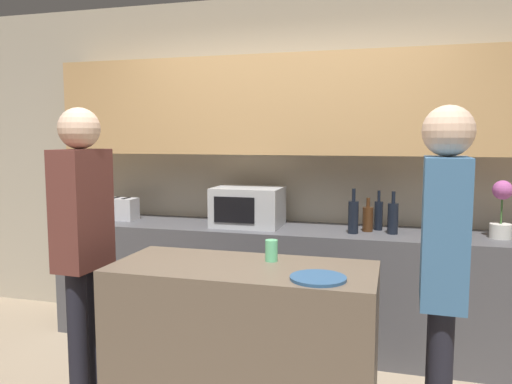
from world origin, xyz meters
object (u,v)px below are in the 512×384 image
bottle_0 (353,216)px  plate_on_island (318,278)px  bottle_1 (368,219)px  cup_0 (271,251)px  person_center (443,261)px  bottle_3 (393,218)px  toaster (121,209)px  bottle_2 (378,215)px  potted_plant (502,209)px  person_left (83,233)px  microwave (248,207)px

bottle_0 → plate_on_island: (-0.05, -1.35, -0.08)m
bottle_1 → cup_0: bearing=-110.2°
bottle_1 → person_center: (0.40, -1.34, 0.04)m
bottle_0 → bottle_3: 0.28m
plate_on_island → person_center: 0.56m
toaster → person_center: (2.41, -1.32, 0.04)m
bottle_2 → cup_0: (-0.51, -1.25, -0.02)m
bottle_0 → cup_0: size_ratio=2.85×
bottle_0 → bottle_1: (0.10, 0.11, -0.03)m
bottle_2 → plate_on_island: 1.55m
toaster → cup_0: (1.57, -1.16, -0.00)m
bottle_2 → bottle_3: size_ratio=0.97×
potted_plant → person_center: bearing=-110.0°
person_center → person_left: bearing=89.9°
toaster → plate_on_island: size_ratio=1.00×
microwave → toaster: (-1.10, 0.00, -0.06)m
plate_on_island → person_center: (0.54, 0.12, 0.09)m
toaster → bottle_0: (1.91, -0.09, 0.03)m
toaster → cup_0: 1.95m
bottle_1 → microwave: bearing=-178.7°
microwave → bottle_2: microwave is taller
potted_plant → cup_0: 1.75m
bottle_2 → cup_0: 1.35m
bottle_0 → person_left: person_left is taller
plate_on_island → cup_0: size_ratio=2.31×
toaster → potted_plant: 2.89m
microwave → toaster: 1.10m
potted_plant → person_left: 2.69m
microwave → person_center: size_ratio=0.30×
toaster → bottle_2: bottle_2 is taller
bottle_2 → cup_0: bearing=-112.0°
toaster → cup_0: bearing=-36.3°
bottle_1 → bottle_2: bottle_2 is taller
toaster → plate_on_island: bearing=-37.6°
bottle_2 → person_left: size_ratio=0.17×
toaster → bottle_3: bottle_3 is taller
bottle_1 → plate_on_island: size_ratio=0.95×
person_left → bottle_3: bearing=128.1°
microwave → bottle_3: (1.08, -0.03, -0.03)m
toaster → potted_plant: (2.89, -0.00, 0.11)m
potted_plant → bottle_3: 0.71m
potted_plant → bottle_1: potted_plant is taller
bottle_1 → cup_0: size_ratio=2.19×
person_center → potted_plant: bearing=-18.2°
bottle_3 → bottle_1: bearing=164.0°
bottle_3 → plate_on_island: bottle_3 is taller
bottle_2 → bottle_3: (0.10, -0.13, 0.00)m
microwave → person_left: size_ratio=0.30×
bottle_3 → potted_plant: bearing=2.6°
plate_on_island → person_center: size_ratio=0.15×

